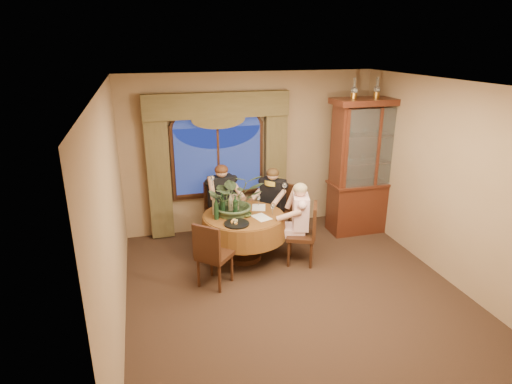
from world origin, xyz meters
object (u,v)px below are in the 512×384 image
object	(u,v)px
person_pink	(300,222)
wine_bottle_3	(230,204)
wine_bottle_5	(223,206)
oil_lamp_center	(377,87)
wine_bottle_0	(214,204)
chair_back_right	(276,212)
person_back	(222,202)
chair_front_left	(215,254)
wine_bottle_4	(222,202)
stoneware_vase	(234,204)
centerpiece_plant	(235,178)
wine_bottle_1	(216,209)
person_scarf	(273,203)
chair_back	(220,211)
chair_right	(301,234)
oil_lamp_left	(354,88)
wine_bottle_2	(235,206)
olive_bowl	(246,215)
china_cabinet	(370,167)

from	to	relation	value
person_pink	wine_bottle_3	size ratio (longest dim) A/B	3.84
wine_bottle_5	oil_lamp_center	bearing A→B (deg)	10.02
wine_bottle_3	wine_bottle_0	bearing A→B (deg)	167.26
chair_back_right	person_back	size ratio (longest dim) A/B	0.72
chair_front_left	wine_bottle_4	xyz separation A→B (m)	(0.27, 0.82, 0.44)
stoneware_vase	centerpiece_plant	bearing A→B (deg)	-73.94
chair_front_left	wine_bottle_1	distance (m)	0.73
person_scarf	chair_back	bearing A→B (deg)	28.97
wine_bottle_4	stoneware_vase	bearing A→B (deg)	-15.50
person_back	chair_right	bearing A→B (deg)	117.50
oil_lamp_left	wine_bottle_2	xyz separation A→B (m)	(-2.13, -0.54, -1.64)
wine_bottle_0	wine_bottle_4	xyz separation A→B (m)	(0.13, 0.06, 0.00)
chair_back	centerpiece_plant	bearing A→B (deg)	84.14
olive_bowl	wine_bottle_0	distance (m)	0.52
wine_bottle_3	wine_bottle_4	size ratio (longest dim) A/B	1.00
oil_lamp_left	stoneware_vase	distance (m)	2.71
oil_lamp_left	wine_bottle_3	xyz separation A→B (m)	(-2.18, -0.43, -1.64)
person_back	wine_bottle_3	world-z (taller)	person_back
china_cabinet	wine_bottle_0	bearing A→B (deg)	-172.43
chair_back	olive_bowl	size ratio (longest dim) A/B	5.90
person_back	person_scarf	size ratio (longest dim) A/B	1.05
oil_lamp_center	olive_bowl	world-z (taller)	oil_lamp_center
china_cabinet	chair_back_right	size ratio (longest dim) A/B	2.48
oil_lamp_center	china_cabinet	bearing A→B (deg)	0.00
person_scarf	wine_bottle_3	xyz separation A→B (m)	(-0.86, -0.56, 0.28)
centerpiece_plant	oil_lamp_left	bearing A→B (deg)	10.90
chair_back_right	person_scarf	distance (m)	0.17
chair_back	person_back	size ratio (longest dim) A/B	0.72
oil_lamp_center	chair_back	size ratio (longest dim) A/B	0.35
centerpiece_plant	wine_bottle_5	size ratio (longest dim) A/B	2.92
person_back	wine_bottle_4	xyz separation A→B (m)	(-0.12, -0.67, 0.25)
oil_lamp_left	olive_bowl	xyz separation A→B (m)	(-1.97, -0.59, -1.78)
centerpiece_plant	chair_right	bearing A→B (deg)	-26.36
stoneware_vase	wine_bottle_5	world-z (taller)	wine_bottle_5
person_scarf	wine_bottle_4	xyz separation A→B (m)	(-0.97, -0.45, 0.28)
oil_lamp_left	oil_lamp_center	xyz separation A→B (m)	(0.42, 0.00, 0.00)
centerpiece_plant	wine_bottle_0	bearing A→B (deg)	175.07
stoneware_vase	centerpiece_plant	xyz separation A→B (m)	(0.01, -0.03, 0.43)
chair_back	wine_bottle_3	distance (m)	0.95
china_cabinet	person_pink	size ratio (longest dim) A/B	1.88
person_scarf	oil_lamp_left	bearing A→B (deg)	-138.83
chair_back_right	wine_bottle_2	xyz separation A→B (m)	(-0.86, -0.62, 0.44)
wine_bottle_5	wine_bottle_0	bearing A→B (deg)	135.77
chair_back_right	chair_back	bearing A→B (deg)	31.16
chair_front_left	wine_bottle_3	world-z (taller)	wine_bottle_3
olive_bowl	wine_bottle_2	size ratio (longest dim) A/B	0.49
person_pink	wine_bottle_5	bearing A→B (deg)	93.51
oil_lamp_left	wine_bottle_4	world-z (taller)	oil_lamp_left
stoneware_vase	wine_bottle_5	bearing A→B (deg)	-151.38
chair_back_right	chair_front_left	size ratio (longest dim) A/B	1.00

